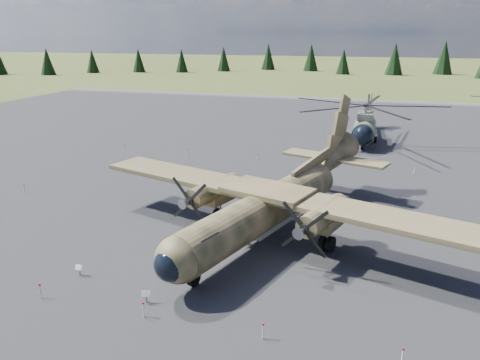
# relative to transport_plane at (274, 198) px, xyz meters

# --- Properties ---
(ground) EXTENTS (500.00, 500.00, 0.00)m
(ground) POSITION_rel_transport_plane_xyz_m (-5.86, 1.80, -2.58)
(ground) COLOR #535D29
(ground) RESTS_ON ground
(apron) EXTENTS (120.00, 120.00, 0.04)m
(apron) POSITION_rel_transport_plane_xyz_m (-5.86, 11.80, -2.58)
(apron) COLOR #56565B
(apron) RESTS_ON ground
(transport_plane) EXTENTS (26.78, 23.88, 8.97)m
(transport_plane) POSITION_rel_transport_plane_xyz_m (0.00, 0.00, 0.00)
(transport_plane) COLOR #3A3D21
(transport_plane) RESTS_ON ground
(helicopter_near) EXTENTS (19.77, 23.34, 5.03)m
(helicopter_near) POSITION_rel_transport_plane_xyz_m (4.74, 29.71, 0.99)
(helicopter_near) COLOR #64675A
(helicopter_near) RESTS_ON ground
(info_placard_left) EXTENTS (0.44, 0.20, 0.68)m
(info_placard_left) POSITION_rel_transport_plane_xyz_m (-9.36, -9.04, -2.12)
(info_placard_left) COLOR gray
(info_placard_left) RESTS_ON ground
(info_placard_right) EXTENTS (0.49, 0.32, 0.71)m
(info_placard_right) POSITION_rel_transport_plane_xyz_m (-4.34, -10.52, -2.10)
(info_placard_right) COLOR gray
(info_placard_right) RESTS_ON ground
(barrier_fence) EXTENTS (33.12, 29.62, 0.85)m
(barrier_fence) POSITION_rel_transport_plane_xyz_m (-6.32, 1.72, -2.07)
(barrier_fence) COLOR white
(barrier_fence) RESTS_ON ground
(treeline) EXTENTS (286.94, 293.88, 10.99)m
(treeline) POSITION_rel_transport_plane_xyz_m (-5.50, 3.49, 2.06)
(treeline) COLOR black
(treeline) RESTS_ON ground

